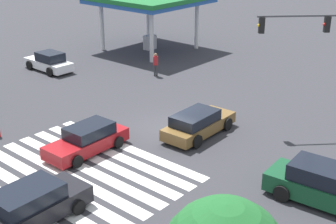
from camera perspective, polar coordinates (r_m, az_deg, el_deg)
name	(u,v)px	position (r m, az deg, el deg)	size (l,w,h in m)	color
ground_plane	(168,129)	(26.36, 0.00, -2.05)	(128.79, 128.79, 0.00)	#333338
crosswalk_markings	(77,172)	(22.35, -11.09, -7.17)	(10.09, 7.25, 0.01)	silver
traffic_signal_mast	(325,46)	(26.82, 18.57, 7.67)	(3.98, 3.98, 6.50)	#47474C
car_0	(87,140)	(23.87, -9.79, -3.33)	(2.02, 4.46, 1.40)	maroon
car_1	(32,205)	(18.99, -16.26, -10.85)	(2.19, 4.48, 1.50)	black
car_2	(49,62)	(37.88, -14.29, 5.91)	(4.39, 1.96, 1.50)	silver
car_3	(198,123)	(25.40, 3.68, -1.40)	(2.13, 4.74, 1.38)	brown
car_4	(325,186)	(20.38, 18.62, -8.55)	(5.01, 2.37, 1.65)	#144728
gas_station_canopy	(149,0)	(42.60, -2.30, 13.43)	(8.84, 8.84, 4.93)	#23519E
pedestrian	(156,63)	(35.30, -1.52, 5.97)	(0.41, 0.41, 1.78)	#38383D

